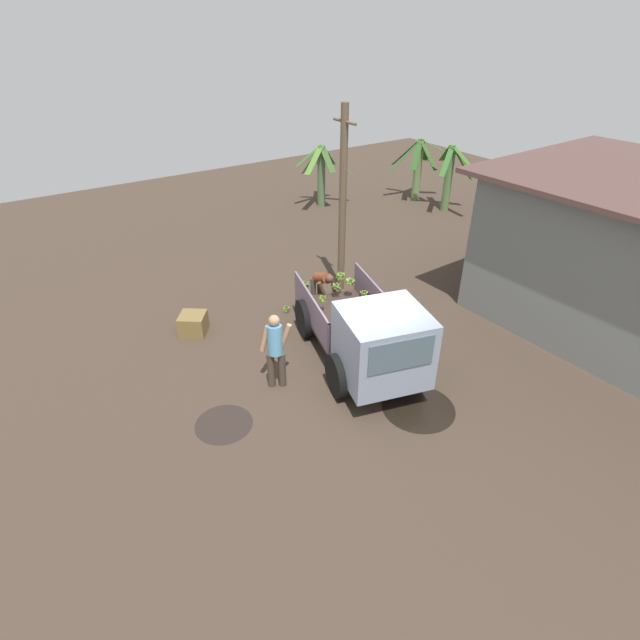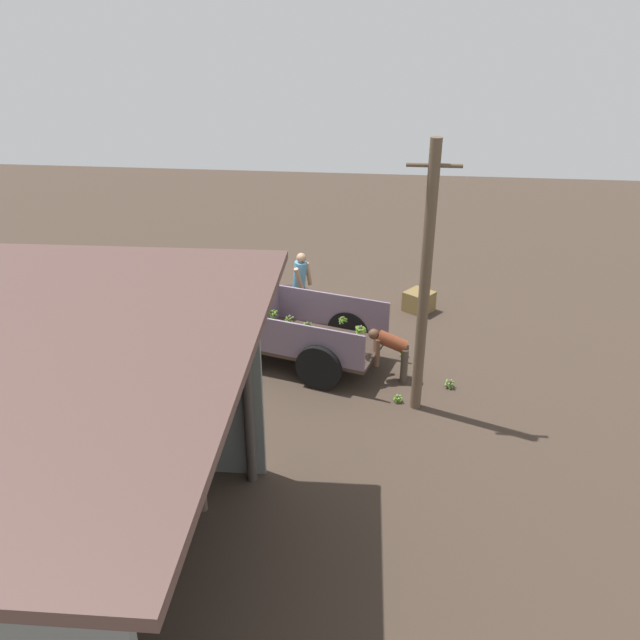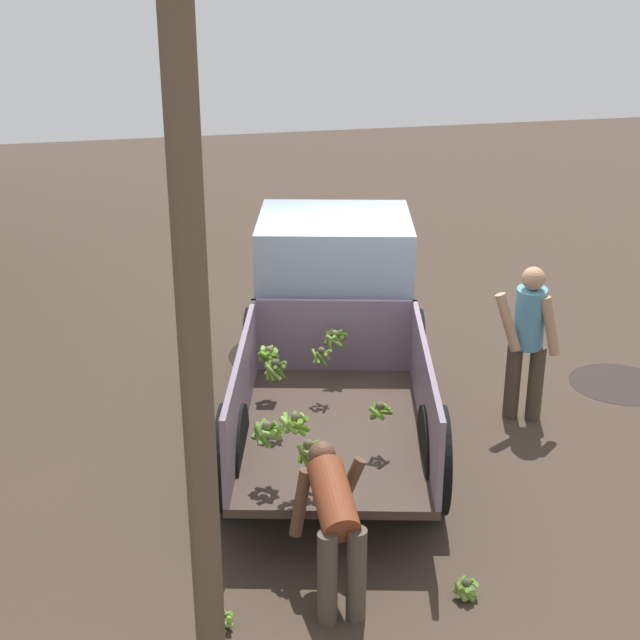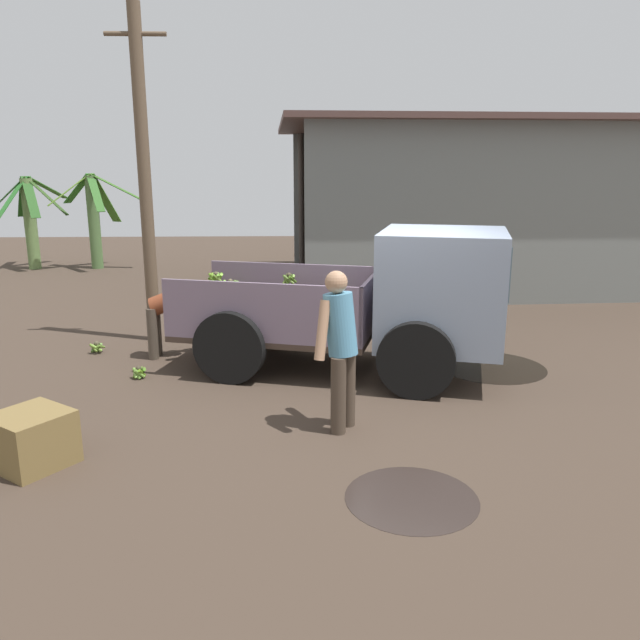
% 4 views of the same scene
% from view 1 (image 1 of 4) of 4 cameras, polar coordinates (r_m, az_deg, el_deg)
% --- Properties ---
extents(ground, '(36.00, 36.00, 0.00)m').
position_cam_1_polar(ground, '(11.41, 4.11, -6.35)').
color(ground, '#403228').
extents(mud_patch_0, '(1.16, 1.16, 0.01)m').
position_cam_1_polar(mud_patch_0, '(10.37, -10.93, -11.60)').
color(mud_patch_0, '#2C231F').
rests_on(mud_patch_0, ground).
extents(mud_patch_1, '(1.52, 1.52, 0.01)m').
position_cam_1_polar(mud_patch_1, '(10.74, 11.18, -9.84)').
color(mud_patch_1, black).
rests_on(mud_patch_1, ground).
extents(cargo_truck, '(4.70, 2.84, 1.99)m').
position_cam_1_polar(cargo_truck, '(10.71, 6.09, -2.28)').
color(cargo_truck, '#3A2C24').
rests_on(cargo_truck, ground).
extents(utility_pole, '(0.92, 0.20, 5.16)m').
position_cam_1_polar(utility_pole, '(13.81, 2.60, 13.17)').
color(utility_pole, brown).
rests_on(utility_pole, ground).
extents(banana_palm_0, '(2.75, 1.97, 2.62)m').
position_cam_1_polar(banana_palm_0, '(21.41, 14.50, 15.55)').
color(banana_palm_0, '#547741').
rests_on(banana_palm_0, ground).
extents(banana_palm_1, '(2.43, 2.22, 2.55)m').
position_cam_1_polar(banana_palm_1, '(22.57, 11.11, 16.67)').
color(banana_palm_1, '#678649').
rests_on(banana_palm_1, ground).
extents(banana_palm_3, '(2.17, 2.46, 2.49)m').
position_cam_1_polar(banana_palm_3, '(21.39, 0.16, 16.37)').
color(banana_palm_3, '#506E43').
rests_on(banana_palm_3, ground).
extents(person_foreground_visitor, '(0.55, 0.68, 1.74)m').
position_cam_1_polar(person_foreground_visitor, '(10.61, -5.12, -3.20)').
color(person_foreground_visitor, '#43362A').
rests_on(person_foreground_visitor, ground).
extents(person_worker_loading, '(0.85, 0.64, 1.14)m').
position_cam_1_polar(person_worker_loading, '(13.66, 0.17, 4.24)').
color(person_worker_loading, '#4A3F34').
rests_on(person_worker_loading, ground).
extents(person_bystander_near_shed, '(0.53, 0.48, 1.54)m').
position_cam_1_polar(person_bystander_near_shed, '(14.51, 21.31, 4.31)').
color(person_bystander_near_shed, brown).
rests_on(person_bystander_near_shed, ground).
extents(banana_bunch_on_ground_0, '(0.22, 0.21, 0.19)m').
position_cam_1_polar(banana_bunch_on_ground_0, '(14.95, -1.65, 4.20)').
color(banana_bunch_on_ground_0, '#4E4632').
rests_on(banana_bunch_on_ground_0, ground).
extents(banana_bunch_on_ground_1, '(0.20, 0.20, 0.18)m').
position_cam_1_polar(banana_bunch_on_ground_1, '(13.71, -3.87, 1.33)').
color(banana_bunch_on_ground_1, '#403929').
rests_on(banana_bunch_on_ground_1, ground).
extents(banana_bunch_on_ground_2, '(0.19, 0.18, 0.16)m').
position_cam_1_polar(banana_bunch_on_ground_2, '(14.51, 2.78, 3.19)').
color(banana_bunch_on_ground_2, '#4D4532').
rests_on(banana_bunch_on_ground_2, ground).
extents(wooden_crate_0, '(0.89, 0.89, 0.53)m').
position_cam_1_polar(wooden_crate_0, '(13.10, -14.29, -0.42)').
color(wooden_crate_0, brown).
rests_on(wooden_crate_0, ground).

